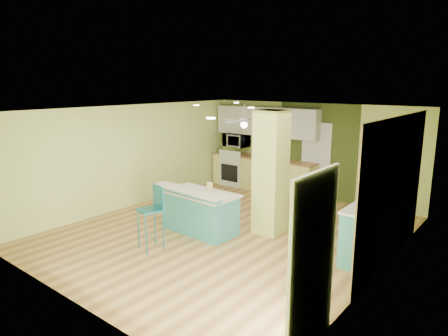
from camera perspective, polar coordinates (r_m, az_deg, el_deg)
The scene contains 23 objects.
floor at distance 8.36m, azimuth 0.79°, elevation -9.10°, with size 6.00×7.00×0.01m, color olive.
ceiling at distance 7.81m, azimuth 0.85°, elevation 8.34°, with size 6.00×7.00×0.01m, color white.
wall_back at distance 10.92m, azimuth 12.20°, elevation 2.51°, with size 6.00×0.01×2.50m, color #D6E97C.
wall_front at distance 5.74m, azimuth -21.36°, elevation -6.68°, with size 6.00×0.01×2.50m, color #D6E97C.
wall_left at distance 10.08m, azimuth -12.79°, elevation 1.70°, with size 0.01×7.00×2.50m, color #D6E97C.
wall_right at distance 6.64m, azimuth 21.80°, elevation -4.22°, with size 0.01×7.00×2.50m, color #D6E97C.
wood_panel at distance 7.20m, azimuth 23.09°, elevation -3.09°, with size 0.02×3.40×2.50m, color #977A56.
olive_accent at distance 10.82m, azimuth 13.11°, elevation 2.38°, with size 2.20×0.02×2.50m, color #3D4B1E.
interior_door at distance 10.84m, azimuth 12.98°, elevation 1.06°, with size 0.82×0.05×2.00m, color silver.
french_door at distance 4.69m, azimuth 12.57°, elevation -13.02°, with size 0.04×1.08×2.10m, color white.
column at distance 8.03m, azimuth 6.68°, elevation -0.70°, with size 0.55×0.55×2.50m, color #BFCB5E.
kitchen_run at distance 11.44m, azimuth 5.52°, elevation -0.81°, with size 3.25×0.63×0.94m.
stove at distance 11.97m, azimuth 1.69°, elevation -0.24°, with size 0.76×0.66×1.08m.
upper_cabinets at distance 11.31m, azimuth 6.01°, elevation 6.62°, with size 3.20×0.34×0.80m, color silver.
microwave at distance 11.82m, azimuth 1.75°, elevation 3.99°, with size 0.70×0.48×0.39m, color silver.
ceiling_fan at distance 10.09m, azimuth 2.89°, elevation 6.75°, with size 1.41×1.41×0.61m.
pendant_lamp at distance 7.31m, azimuth 21.28°, elevation 2.36°, with size 0.14×0.14×0.69m.
wall_decor at distance 7.33m, azimuth 23.54°, elevation -0.46°, with size 0.03×0.90×0.70m, color brown.
peninsula at distance 8.22m, azimuth -3.49°, elevation -6.14°, with size 1.82×1.04×0.97m.
bar_stool at distance 7.38m, azimuth -10.01°, elevation -5.56°, with size 0.49×0.49×1.20m.
side_counter at distance 7.45m, azimuth 20.33°, elevation -8.49°, with size 0.65×1.52×0.98m.
fruit_bowl at distance 11.20m, azimuth 6.40°, elevation 1.53°, with size 0.31×0.31×0.08m, color #361F16.
canister at distance 8.16m, azimuth -2.08°, elevation -2.73°, with size 0.13×0.13×0.18m, color yellow.
Camera 1 is at (4.78, -6.15, 3.02)m, focal length 32.00 mm.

